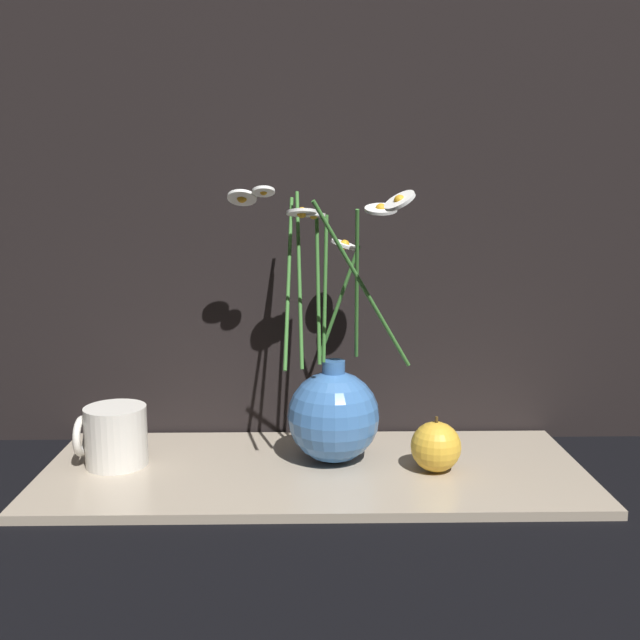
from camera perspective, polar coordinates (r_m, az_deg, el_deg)
The scene contains 6 objects.
ground_plane at distance 0.99m, azimuth -0.48°, elevation -12.30°, with size 6.00×6.00×0.00m, color black.
shelf at distance 0.99m, azimuth -0.48°, elevation -11.98°, with size 0.73×0.30×0.01m.
backdrop_wall at distance 1.10m, azimuth -0.61°, elevation 19.02°, with size 1.23×0.02×1.10m.
vase_with_flowers at distance 0.99m, azimuth 1.06°, elevation -7.10°, with size 0.24×0.23×0.38m.
yellow_mug at distance 1.02m, azimuth -16.13°, elevation -8.89°, with size 0.09×0.08×0.08m.
orange_fruit at distance 0.97m, azimuth 9.25°, elevation -9.97°, with size 0.07×0.07×0.08m.
Camera 1 is at (-0.01, -0.92, 0.37)m, focal length 40.00 mm.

